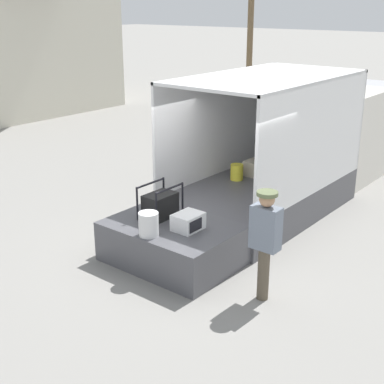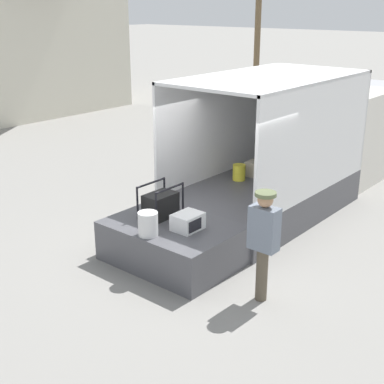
% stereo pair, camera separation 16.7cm
% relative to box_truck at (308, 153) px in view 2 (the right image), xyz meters
% --- Properties ---
extents(ground_plane, '(160.00, 160.00, 0.00)m').
position_rel_box_truck_xyz_m(ground_plane, '(-4.00, 0.00, -0.96)').
color(ground_plane, gray).
extents(box_truck, '(6.63, 2.34, 2.95)m').
position_rel_box_truck_xyz_m(box_truck, '(0.00, 0.00, 0.00)').
color(box_truck, silver).
rests_on(box_truck, ground).
extents(tailgate_deck, '(1.60, 2.22, 0.71)m').
position_rel_box_truck_xyz_m(tailgate_deck, '(-4.80, 0.00, -0.61)').
color(tailgate_deck, '#4C4C51').
rests_on(tailgate_deck, ground).
extents(microwave, '(0.49, 0.40, 0.28)m').
position_rel_box_truck_xyz_m(microwave, '(-4.80, -0.36, -0.11)').
color(microwave, white).
rests_on(microwave, tailgate_deck).
extents(portable_generator, '(0.73, 0.48, 0.61)m').
position_rel_box_truck_xyz_m(portable_generator, '(-4.67, 0.37, -0.02)').
color(portable_generator, black).
rests_on(portable_generator, tailgate_deck).
extents(orange_bucket, '(0.33, 0.33, 0.40)m').
position_rel_box_truck_xyz_m(orange_bucket, '(-5.39, -0.01, -0.05)').
color(orange_bucket, silver).
rests_on(orange_bucket, tailgate_deck).
extents(worker_person, '(0.31, 0.44, 1.75)m').
position_rel_box_truck_xyz_m(worker_person, '(-4.87, -1.89, 0.12)').
color(worker_person, brown).
rests_on(worker_person, ground).
extents(pickup_truck_silver, '(4.83, 1.83, 1.38)m').
position_rel_box_truck_xyz_m(pickup_truck_silver, '(8.86, 2.08, -0.39)').
color(pickup_truck_silver, '#B7B7BC').
rests_on(pickup_truck_silver, ground).
extents(utility_pole, '(1.80, 0.28, 7.52)m').
position_rel_box_truck_xyz_m(utility_pole, '(10.51, 8.44, 2.95)').
color(utility_pole, brown).
rests_on(utility_pole, ground).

